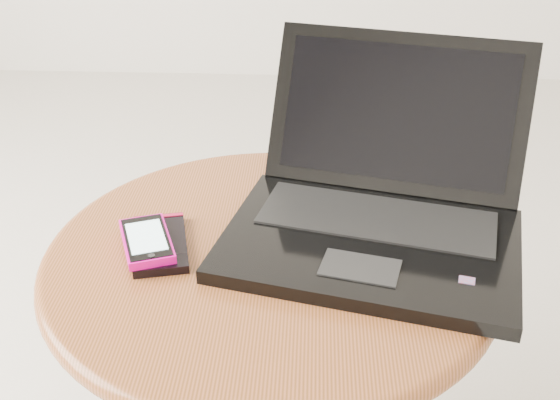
{
  "coord_description": "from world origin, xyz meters",
  "views": [
    {
      "loc": [
        0.16,
        -0.66,
        0.94
      ],
      "look_at": [
        0.12,
        0.08,
        0.52
      ],
      "focal_mm": 44.39,
      "sensor_mm": 36.0,
      "label": 1
    }
  ],
  "objects": [
    {
      "name": "table",
      "position": [
        0.11,
        0.06,
        0.36
      ],
      "size": [
        0.58,
        0.58,
        0.46
      ],
      "color": "#582616",
      "rests_on": "ground"
    },
    {
      "name": "phone_black",
      "position": [
        -0.03,
        0.06,
        0.46
      ],
      "size": [
        0.09,
        0.14,
        0.01
      ],
      "color": "black",
      "rests_on": "table"
    },
    {
      "name": "phone_pink",
      "position": [
        -0.04,
        0.05,
        0.47
      ],
      "size": [
        0.09,
        0.12,
        0.01
      ],
      "color": "#F3059A",
      "rests_on": "phone_black"
    },
    {
      "name": "laptop",
      "position": [
        0.25,
        0.12,
        0.5
      ],
      "size": [
        0.43,
        0.43,
        0.22
      ],
      "color": "black",
      "rests_on": "table"
    }
  ]
}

